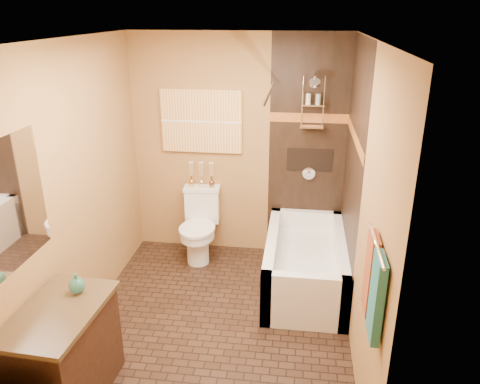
% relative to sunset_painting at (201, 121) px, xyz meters
% --- Properties ---
extents(floor, '(3.00, 3.00, 0.00)m').
position_rel_sunset_painting_xyz_m(floor, '(0.40, -1.48, -1.55)').
color(floor, black).
rests_on(floor, ground).
extents(wall_left, '(0.02, 3.00, 2.50)m').
position_rel_sunset_painting_xyz_m(wall_left, '(-0.80, -1.48, -0.30)').
color(wall_left, '#A5703F').
rests_on(wall_left, floor).
extents(wall_right, '(0.02, 3.00, 2.50)m').
position_rel_sunset_painting_xyz_m(wall_right, '(1.60, -1.48, -0.30)').
color(wall_right, '#A5703F').
rests_on(wall_right, floor).
extents(wall_back, '(2.40, 0.02, 2.50)m').
position_rel_sunset_painting_xyz_m(wall_back, '(0.40, 0.02, -0.30)').
color(wall_back, '#A5703F').
rests_on(wall_back, floor).
extents(wall_front, '(2.40, 0.02, 2.50)m').
position_rel_sunset_painting_xyz_m(wall_front, '(0.40, -2.98, -0.30)').
color(wall_front, '#A5703F').
rests_on(wall_front, floor).
extents(ceiling, '(3.00, 3.00, 0.00)m').
position_rel_sunset_painting_xyz_m(ceiling, '(0.40, -1.48, 0.95)').
color(ceiling, silver).
rests_on(ceiling, wall_back).
extents(alcove_tile_back, '(0.85, 0.01, 2.50)m').
position_rel_sunset_painting_xyz_m(alcove_tile_back, '(1.18, 0.01, -0.30)').
color(alcove_tile_back, black).
rests_on(alcove_tile_back, wall_back).
extents(alcove_tile_right, '(0.01, 1.50, 2.50)m').
position_rel_sunset_painting_xyz_m(alcove_tile_right, '(1.59, -0.73, -0.30)').
color(alcove_tile_right, black).
rests_on(alcove_tile_right, wall_right).
extents(mosaic_band_back, '(0.85, 0.01, 0.10)m').
position_rel_sunset_painting_xyz_m(mosaic_band_back, '(1.18, 0.00, 0.07)').
color(mosaic_band_back, '#94471B').
rests_on(mosaic_band_back, alcove_tile_back).
extents(mosaic_band_right, '(0.01, 1.50, 0.10)m').
position_rel_sunset_painting_xyz_m(mosaic_band_right, '(1.58, -0.73, 0.07)').
color(mosaic_band_right, '#94471B').
rests_on(mosaic_band_right, alcove_tile_right).
extents(alcove_niche, '(0.50, 0.01, 0.25)m').
position_rel_sunset_painting_xyz_m(alcove_niche, '(1.20, 0.01, -0.40)').
color(alcove_niche, black).
rests_on(alcove_niche, alcove_tile_back).
extents(shower_fixtures, '(0.24, 0.33, 1.16)m').
position_rel_sunset_painting_xyz_m(shower_fixtures, '(1.20, -0.10, 0.12)').
color(shower_fixtures, silver).
rests_on(shower_fixtures, floor).
extents(curtain_rod, '(0.03, 1.55, 0.03)m').
position_rel_sunset_painting_xyz_m(curtain_rod, '(0.80, -0.73, 0.47)').
color(curtain_rod, silver).
rests_on(curtain_rod, wall_back).
extents(towel_bar, '(0.02, 0.55, 0.02)m').
position_rel_sunset_painting_xyz_m(towel_bar, '(1.55, -2.53, -0.10)').
color(towel_bar, silver).
rests_on(towel_bar, wall_right).
extents(towel_teal, '(0.05, 0.22, 0.52)m').
position_rel_sunset_painting_xyz_m(towel_teal, '(1.56, -2.66, -0.37)').
color(towel_teal, '#1E6364').
rests_on(towel_teal, towel_bar).
extents(towel_rust, '(0.05, 0.22, 0.52)m').
position_rel_sunset_painting_xyz_m(towel_rust, '(1.56, -2.40, -0.37)').
color(towel_rust, maroon).
rests_on(towel_rust, towel_bar).
extents(sunset_painting, '(0.90, 0.04, 0.70)m').
position_rel_sunset_painting_xyz_m(sunset_painting, '(0.00, 0.00, 0.00)').
color(sunset_painting, orange).
rests_on(sunset_painting, wall_back).
extents(vanity_mirror, '(0.01, 1.00, 0.90)m').
position_rel_sunset_painting_xyz_m(vanity_mirror, '(-0.78, -2.48, -0.05)').
color(vanity_mirror, white).
rests_on(vanity_mirror, wall_left).
extents(bathtub, '(0.80, 1.50, 0.55)m').
position_rel_sunset_painting_xyz_m(bathtub, '(1.20, -0.73, -1.33)').
color(bathtub, white).
rests_on(bathtub, floor).
extents(toilet, '(0.42, 0.62, 0.81)m').
position_rel_sunset_painting_xyz_m(toilet, '(0.00, -0.27, -1.14)').
color(toilet, white).
rests_on(toilet, floor).
extents(vanity, '(0.58, 0.90, 0.77)m').
position_rel_sunset_painting_xyz_m(vanity, '(-0.52, -2.48, -1.16)').
color(vanity, black).
rests_on(vanity, floor).
extents(teal_bottle, '(0.15, 0.15, 0.19)m').
position_rel_sunset_painting_xyz_m(teal_bottle, '(-0.47, -2.25, -0.70)').
color(teal_bottle, '#287868').
rests_on(teal_bottle, vanity).
extents(bud_vases, '(0.29, 0.06, 0.29)m').
position_rel_sunset_painting_xyz_m(bud_vases, '(-0.00, -0.09, -0.58)').
color(bud_vases, gold).
rests_on(bud_vases, toilet).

